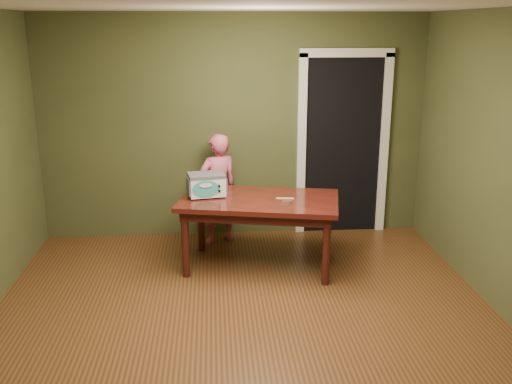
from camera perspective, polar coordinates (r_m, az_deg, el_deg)
floor at (r=4.78m, az=-0.87°, el=-14.47°), size 5.00×5.00×0.00m
room_shell at (r=4.18m, az=-0.97°, el=6.08°), size 4.52×5.02×2.61m
doorway at (r=7.19m, az=8.14°, el=5.00°), size 1.10×0.66×2.25m
dining_table at (r=5.85m, az=0.33°, el=-1.57°), size 1.75×1.21×0.75m
toy_oven at (r=5.88m, az=-4.97°, el=0.80°), size 0.43×0.32×0.24m
baking_pan at (r=5.69m, az=3.12°, el=-0.96°), size 0.10×0.10×0.02m
spatula at (r=5.82m, az=2.92°, el=-0.64°), size 0.18×0.05×0.01m
child at (r=6.56m, az=-3.82°, el=0.31°), size 0.55×0.47×1.29m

